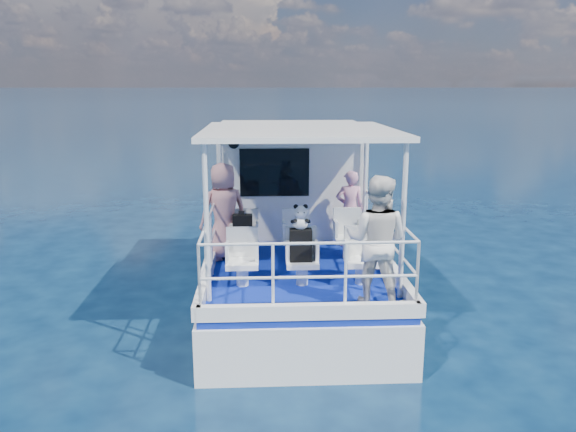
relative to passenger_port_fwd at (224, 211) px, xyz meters
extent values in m
plane|color=#071A34|center=(1.25, -0.27, -1.74)|extent=(2000.00, 2000.00, 0.00)
cube|color=white|center=(1.25, 0.73, -1.74)|extent=(3.00, 7.00, 1.60)
cube|color=navy|center=(1.25, 0.73, -0.89)|extent=(2.90, 6.90, 0.10)
cube|color=white|center=(1.25, 2.03, 0.26)|extent=(2.85, 2.00, 2.20)
cube|color=white|center=(1.25, -0.47, 1.40)|extent=(3.00, 3.20, 0.08)
cylinder|color=white|center=(-0.10, -1.97, 0.26)|extent=(0.07, 0.07, 2.20)
cylinder|color=white|center=(2.60, -1.97, 0.26)|extent=(0.07, 0.07, 2.20)
cylinder|color=white|center=(-0.10, 0.93, 0.26)|extent=(0.07, 0.07, 2.20)
cylinder|color=white|center=(2.60, 0.93, 0.26)|extent=(0.07, 0.07, 2.20)
cube|color=white|center=(0.35, -0.07, -0.65)|extent=(0.48, 0.46, 0.38)
cube|color=white|center=(1.25, -0.07, -0.65)|extent=(0.48, 0.46, 0.38)
cube|color=white|center=(2.15, -0.07, -0.65)|extent=(0.48, 0.46, 0.38)
cube|color=white|center=(0.35, -1.37, -0.65)|extent=(0.48, 0.46, 0.38)
cube|color=white|center=(1.25, -1.37, -0.65)|extent=(0.48, 0.46, 0.38)
cube|color=white|center=(2.15, -1.37, -0.65)|extent=(0.48, 0.46, 0.38)
imported|color=tan|center=(0.00, 0.00, 0.00)|extent=(0.75, 0.65, 1.68)
imported|color=pink|center=(2.28, 0.67, -0.12)|extent=(0.53, 0.35, 1.43)
imported|color=silver|center=(2.20, -2.18, 0.06)|extent=(1.07, 0.98, 1.79)
cube|color=black|center=(0.32, -0.16, -0.24)|extent=(0.33, 0.19, 0.44)
cube|color=black|center=(1.23, -1.40, -0.21)|extent=(0.33, 0.18, 0.49)
cube|color=black|center=(0.31, -0.16, 0.01)|extent=(0.10, 0.06, 0.06)
camera|label=1|loc=(0.65, -9.41, 2.10)|focal=35.00mm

